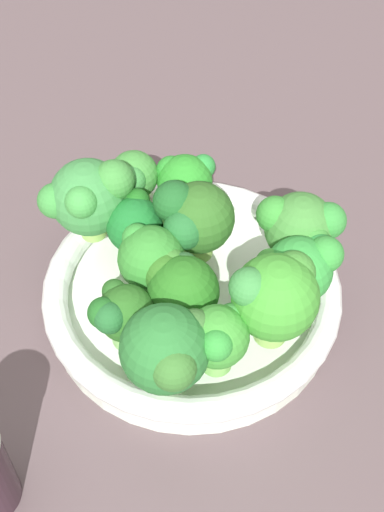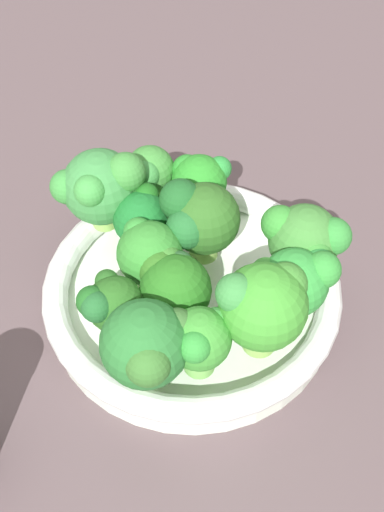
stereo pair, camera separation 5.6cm
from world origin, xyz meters
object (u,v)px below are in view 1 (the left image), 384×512
broccoli_floret_7 (180,288)px  broccoli_floret_9 (88,197)px  broccoli_floret_6 (167,350)px  broccoli_floret_0 (301,227)px  broccoli_floret_5 (122,314)px  broccoli_floret_8 (301,268)px  bowl (192,293)px  broccoli_floret_2 (275,296)px  broccoli_floret_11 (135,222)px  broccoli_floret_12 (193,217)px  broccoli_floret_10 (132,179)px  broccoli_floret_4 (153,260)px  broccoli_floret_1 (218,337)px  broccoli_floret_3 (184,181)px

broccoli_floret_7 → broccoli_floret_9: 11.77cm
broccoli_floret_6 → broccoli_floret_9: bearing=-41.0°
broccoli_floret_0 → broccoli_floret_6: (5.05, 15.04, -0.15)cm
broccoli_floret_5 → broccoli_floret_9: size_ratio=0.71×
broccoli_floret_9 → broccoli_floret_5: bearing=130.8°
broccoli_floret_0 → broccoli_floret_8: size_ratio=1.06×
broccoli_floret_7 → broccoli_floret_8: 9.54cm
bowl → broccoli_floret_2: bearing=161.6°
bowl → broccoli_floret_6: size_ratio=3.52×
broccoli_floret_7 → broccoli_floret_11: 8.03cm
broccoli_floret_12 → bowl: bearing=112.8°
broccoli_floret_2 → broccoli_floret_10: broccoli_floret_2 is taller
broccoli_floret_8 → broccoli_floret_0: bearing=-71.4°
broccoli_floret_8 → broccoli_floret_9: bearing=0.7°
bowl → broccoli_floret_7: broccoli_floret_7 is taller
broccoli_floret_5 → broccoli_floret_4: bearing=-89.5°
bowl → broccoli_floret_11: 7.96cm
broccoli_floret_2 → broccoli_floret_9: broccoli_floret_2 is taller
broccoli_floret_0 → broccoli_floret_5: bearing=53.8°
broccoli_floret_8 → broccoli_floret_2: bearing=77.6°
broccoli_floret_6 → broccoli_floret_1: bearing=-136.7°
broccoli_floret_4 → broccoli_floret_10: (5.82, -7.91, -0.19)cm
broccoli_floret_9 → bowl: bearing=173.6°
broccoli_floret_2 → broccoli_floret_8: 4.12cm
broccoli_floret_7 → broccoli_floret_10: 12.90cm
bowl → broccoli_floret_3: bearing=-61.7°
bowl → broccoli_floret_2: broccoli_floret_2 is taller
broccoli_floret_5 → broccoli_floret_7: broccoli_floret_7 is taller
broccoli_floret_12 → broccoli_floret_5: bearing=83.1°
broccoli_floret_4 → broccoli_floret_7: (-3.06, 1.46, -0.26)cm
broccoli_floret_3 → broccoli_floret_12: bearing=121.1°
broccoli_floret_1 → broccoli_floret_4: (7.51, -4.60, 0.17)cm
broccoli_floret_2 → broccoli_floret_7: bearing=8.9°
broccoli_floret_1 → broccoli_floret_12: bearing=-56.9°
broccoli_floret_5 → broccoli_floret_1: bearing=-173.3°
broccoli_floret_6 → broccoli_floret_12: bearing=-74.6°
broccoli_floret_6 → broccoli_floret_11: (7.97, -10.72, -0.56)cm
broccoli_floret_2 → broccoli_floret_10: 18.11cm
broccoli_floret_3 → broccoli_floret_8: 14.15cm
broccoli_floret_3 → broccoli_floret_10: 4.60cm
broccoli_floret_3 → broccoli_floret_9: 8.84cm
broccoli_floret_9 → broccoli_floret_7: bearing=155.5°
broccoli_floret_0 → broccoli_floret_7: size_ratio=1.13×
broccoli_floret_2 → broccoli_floret_7: broccoli_floret_2 is taller
broccoli_floret_4 → broccoli_floret_9: 8.37cm
broccoli_floret_4 → broccoli_floret_7: broccoli_floret_4 is taller
broccoli_floret_6 → broccoli_floret_3: bearing=-69.8°
broccoli_floret_1 → broccoli_floret_5: 7.52cm
broccoli_floret_3 → broccoli_floret_7: (-4.67, 11.21, 0.20)cm
broccoli_floret_1 → broccoli_floret_6: size_ratio=0.84×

